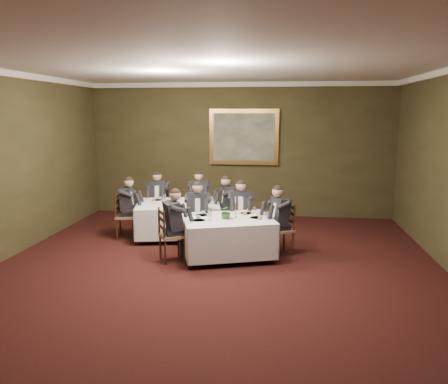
% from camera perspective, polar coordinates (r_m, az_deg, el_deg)
% --- Properties ---
extents(ground, '(10.00, 10.00, 0.00)m').
position_cam_1_polar(ground, '(7.14, -1.91, -12.12)').
color(ground, black).
rests_on(ground, ground).
extents(ceiling, '(8.00, 10.00, 0.10)m').
position_cam_1_polar(ceiling, '(6.65, -2.10, 17.00)').
color(ceiling, silver).
rests_on(ceiling, back_wall).
extents(back_wall, '(8.00, 0.10, 3.50)m').
position_cam_1_polar(back_wall, '(11.61, 2.06, 5.48)').
color(back_wall, '#332F19').
rests_on(back_wall, ground).
extents(front_wall, '(8.00, 0.10, 3.50)m').
position_cam_1_polar(front_wall, '(2.10, -26.19, -18.41)').
color(front_wall, '#332F19').
rests_on(front_wall, ground).
extents(crown_molding, '(8.00, 10.00, 0.12)m').
position_cam_1_polar(crown_molding, '(6.64, -2.09, 16.49)').
color(crown_molding, white).
rests_on(crown_molding, back_wall).
extents(table_main, '(2.00, 1.75, 0.67)m').
position_cam_1_polar(table_main, '(8.33, 0.46, -5.55)').
color(table_main, black).
rests_on(table_main, ground).
extents(table_second, '(2.06, 1.72, 0.67)m').
position_cam_1_polar(table_second, '(9.74, -6.00, -3.26)').
color(table_second, black).
rests_on(table_second, ground).
extents(chair_main_backleft, '(0.50, 0.48, 1.00)m').
position_cam_1_polar(chair_main_backleft, '(9.12, -3.40, -5.23)').
color(chair_main_backleft, olive).
rests_on(chair_main_backleft, ground).
extents(diner_main_backleft, '(0.47, 0.54, 1.35)m').
position_cam_1_polar(diner_main_backleft, '(9.05, -3.42, -3.86)').
color(diner_main_backleft, black).
rests_on(diner_main_backleft, chair_main_backleft).
extents(chair_main_backright, '(0.48, 0.46, 1.00)m').
position_cam_1_polar(chair_main_backright, '(9.27, 2.16, -4.95)').
color(chair_main_backright, olive).
rests_on(chair_main_backright, ground).
extents(diner_main_backright, '(0.45, 0.52, 1.35)m').
position_cam_1_polar(diner_main_backright, '(9.21, 2.17, -3.60)').
color(diner_main_backright, black).
rests_on(diner_main_backright, chair_main_backright).
extents(chair_main_endleft, '(0.58, 0.59, 1.00)m').
position_cam_1_polar(chair_main_endleft, '(8.24, -6.87, -7.00)').
color(chair_main_endleft, olive).
rests_on(chair_main_endleft, ground).
extents(diner_main_endleft, '(0.61, 0.58, 1.35)m').
position_cam_1_polar(diner_main_endleft, '(8.17, -6.82, -5.47)').
color(diner_main_endleft, black).
rests_on(diner_main_endleft, chair_main_endleft).
extents(chair_main_endright, '(0.58, 0.58, 1.00)m').
position_cam_1_polar(chair_main_endright, '(8.64, 7.42, -6.19)').
color(chair_main_endright, olive).
rests_on(chair_main_endright, ground).
extents(diner_main_endright, '(0.61, 0.58, 1.35)m').
position_cam_1_polar(diner_main_endright, '(8.57, 7.39, -4.73)').
color(diner_main_endright, black).
rests_on(diner_main_endright, chair_main_endright).
extents(chair_sec_backleft, '(0.45, 0.43, 1.00)m').
position_cam_1_polar(chair_sec_backleft, '(10.71, -8.46, -2.98)').
color(chair_sec_backleft, olive).
rests_on(chair_sec_backleft, ground).
extents(diner_sec_backleft, '(0.42, 0.49, 1.35)m').
position_cam_1_polar(diner_sec_backleft, '(10.64, -8.51, -1.80)').
color(diner_sec_backleft, black).
rests_on(diner_sec_backleft, chair_sec_backleft).
extents(chair_sec_backright, '(0.49, 0.47, 1.00)m').
position_cam_1_polar(chair_sec_backright, '(10.68, -3.24, -2.92)').
color(chair_sec_backright, olive).
rests_on(chair_sec_backright, ground).
extents(diner_sec_backright, '(0.46, 0.53, 1.35)m').
position_cam_1_polar(diner_sec_backright, '(10.62, -3.26, -1.73)').
color(diner_sec_backright, black).
rests_on(diner_sec_backright, chair_sec_backright).
extents(chair_sec_endright, '(0.53, 0.54, 1.00)m').
position_cam_1_polar(chair_sec_endright, '(9.81, 0.75, -4.09)').
color(chair_sec_endright, olive).
rests_on(chair_sec_endright, ground).
extents(diner_sec_endright, '(0.57, 0.52, 1.35)m').
position_cam_1_polar(diner_sec_endright, '(9.76, 0.69, -2.79)').
color(diner_sec_endright, black).
rests_on(diner_sec_endright, chair_sec_endright).
extents(chair_sec_endleft, '(0.49, 0.50, 1.00)m').
position_cam_1_polar(chair_sec_endleft, '(9.88, -12.67, -4.25)').
color(chair_sec_endleft, olive).
rests_on(chair_sec_endleft, ground).
extents(diner_sec_endleft, '(0.54, 0.48, 1.35)m').
position_cam_1_polar(diner_sec_endleft, '(9.82, -12.65, -2.96)').
color(diner_sec_endleft, black).
rests_on(diner_sec_endleft, chair_sec_endleft).
extents(centerpiece, '(0.28, 0.25, 0.30)m').
position_cam_1_polar(centerpiece, '(8.16, 0.33, -2.48)').
color(centerpiece, '#2D5926').
rests_on(centerpiece, table_main).
extents(candlestick, '(0.06, 0.06, 0.42)m').
position_cam_1_polar(candlestick, '(8.26, 1.51, -2.33)').
color(candlestick, '#BD8C39').
rests_on(candlestick, table_main).
extents(place_setting_table_main, '(0.33, 0.31, 0.14)m').
position_cam_1_polar(place_setting_table_main, '(8.52, -2.61, -2.79)').
color(place_setting_table_main, white).
rests_on(place_setting_table_main, table_main).
extents(place_setting_table_second, '(0.33, 0.31, 0.14)m').
position_cam_1_polar(place_setting_table_second, '(10.07, -8.43, -0.84)').
color(place_setting_table_second, white).
rests_on(place_setting_table_second, table_second).
extents(painting, '(1.81, 0.09, 1.45)m').
position_cam_1_polar(painting, '(11.51, 2.61, 7.19)').
color(painting, tan).
rests_on(painting, back_wall).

